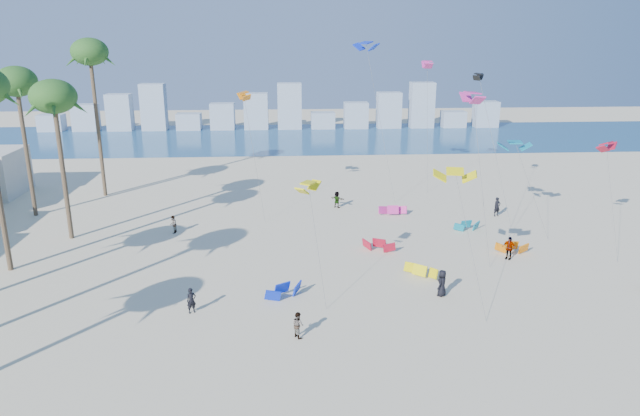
{
  "coord_description": "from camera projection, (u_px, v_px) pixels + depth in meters",
  "views": [
    {
      "loc": [
        0.39,
        -26.55,
        17.51
      ],
      "look_at": [
        3.0,
        16.0,
        4.5
      ],
      "focal_mm": 32.64,
      "sensor_mm": 36.0,
      "label": 1
    }
  ],
  "objects": [
    {
      "name": "kitesurfer_near",
      "position": [
        191.0,
        301.0,
        37.47
      ],
      "size": [
        0.74,
        0.63,
        1.7
      ],
      "primitive_type": "imported",
      "rotation": [
        0.0,
        0.0,
        0.44
      ],
      "color": "black",
      "rests_on": "ground"
    },
    {
      "name": "distant_skyline",
      "position": [
        276.0,
        112.0,
        107.74
      ],
      "size": [
        85.0,
        3.0,
        8.4
      ],
      "color": "#9EADBF",
      "rests_on": "ground"
    },
    {
      "name": "ground",
      "position": [
        282.0,
        380.0,
        30.43
      ],
      "size": [
        220.0,
        220.0,
        0.0
      ],
      "primitive_type": "plane",
      "color": "beige",
      "rests_on": "ground"
    },
    {
      "name": "flying_kites",
      "position": [
        433.0,
        102.0,
        51.38
      ],
      "size": [
        34.44,
        35.17,
        16.95
      ],
      "color": "yellow",
      "rests_on": "ground"
    },
    {
      "name": "ocean",
      "position": [
        282.0,
        138.0,
        99.17
      ],
      "size": [
        220.0,
        220.0,
        0.0
      ],
      "primitive_type": "plane",
      "color": "navy",
      "rests_on": "ground"
    },
    {
      "name": "kitesurfers_far",
      "position": [
        440.0,
        239.0,
        48.39
      ],
      "size": [
        36.26,
        22.81,
        1.92
      ],
      "color": "black",
      "rests_on": "ground"
    },
    {
      "name": "grounded_kites",
      "position": [
        406.0,
        246.0,
        48.11
      ],
      "size": [
        22.02,
        19.43,
        0.93
      ],
      "color": "#0C28CC",
      "rests_on": "ground"
    },
    {
      "name": "kitesurfer_mid",
      "position": [
        298.0,
        325.0,
        34.51
      ],
      "size": [
        0.94,
        0.99,
        1.61
      ],
      "primitive_type": "imported",
      "rotation": [
        0.0,
        0.0,
        2.16
      ],
      "color": "gray",
      "rests_on": "ground"
    }
  ]
}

